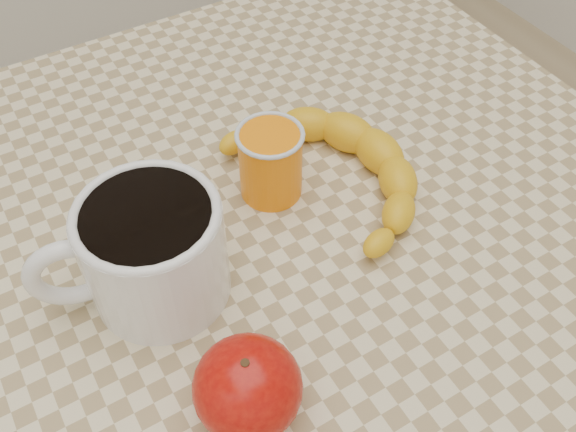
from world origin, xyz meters
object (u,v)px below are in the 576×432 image
table (288,281)px  coffee_mug (150,249)px  apple (248,388)px  orange_juice_glass (271,162)px  banana (333,169)px

table → coffee_mug: bearing=179.9°
table → apple: (-0.12, -0.14, 0.12)m
orange_juice_glass → banana: orange_juice_glass is taller
table → apple: size_ratio=8.76×
orange_juice_glass → apple: same height
table → orange_juice_glass: orange_juice_glass is taller
coffee_mug → banana: size_ratio=0.65×
orange_juice_glass → apple: bearing=-123.7°
table → coffee_mug: size_ratio=4.50×
orange_juice_glass → apple: size_ratio=0.84×
table → banana: (0.07, 0.03, 0.11)m
table → coffee_mug: 0.19m
orange_juice_glass → apple: (-0.13, -0.19, -0.00)m
coffee_mug → orange_juice_glass: 0.15m
orange_juice_glass → banana: bearing=-21.9°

